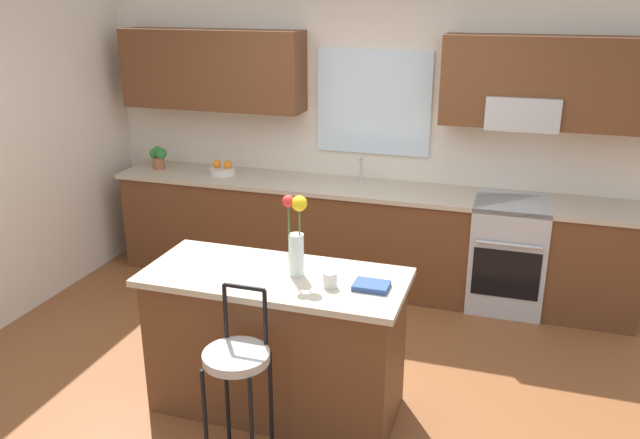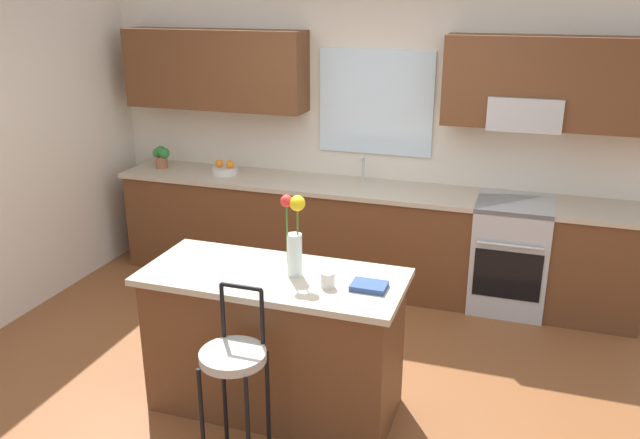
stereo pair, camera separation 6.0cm
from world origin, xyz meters
The scene contains 12 objects.
ground_plane centered at (0.00, 0.00, 0.00)m, with size 14.00×14.00×0.00m, color brown.
back_wall_assembly centered at (0.02, 1.99, 1.51)m, with size 5.60×0.50×2.70m.
counter_run centered at (0.00, 1.70, 0.47)m, with size 4.56×0.64×0.92m.
sink_faucet centered at (-0.06, 1.84, 1.06)m, with size 0.02×0.13×0.23m.
oven_range centered at (1.25, 1.68, 0.46)m, with size 0.60×0.64×0.92m.
kitchen_island centered at (-0.06, -0.26, 0.46)m, with size 1.59×0.70×0.92m.
bar_stool_near centered at (-0.06, -0.82, 0.64)m, with size 0.36×0.36×1.04m.
flower_vase centered at (0.07, -0.23, 1.17)m, with size 0.15×0.10×0.50m.
mug_ceramic centered at (0.31, -0.32, 0.97)m, with size 0.08×0.08×0.09m, color silver.
cookbook centered at (0.54, -0.27, 0.94)m, with size 0.20×0.15×0.03m, color navy.
fruit_bowl_oranges centered at (-1.34, 1.70, 0.96)m, with size 0.24×0.24×0.13m.
potted_plant_small centered at (-2.00, 1.70, 1.04)m, with size 0.18×0.12×0.21m.
Camera 2 is at (1.34, -3.55, 2.52)m, focal length 36.60 mm.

